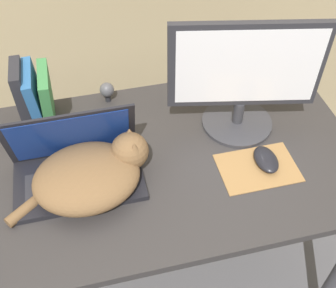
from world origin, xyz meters
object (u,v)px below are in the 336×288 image
(cat, at_px, (92,174))
(computer_mouse, at_px, (266,159))
(laptop, at_px, (77,167))
(external_monitor, at_px, (244,78))
(webcam, at_px, (107,90))
(book_row, at_px, (35,98))

(cat, relative_size, computer_mouse, 3.85)
(laptop, bearing_deg, external_monitor, 11.12)
(computer_mouse, bearing_deg, webcam, 136.63)
(external_monitor, bearing_deg, laptop, -168.88)
(webcam, bearing_deg, laptop, -112.41)
(external_monitor, relative_size, computer_mouse, 4.20)
(external_monitor, bearing_deg, book_row, 165.75)
(computer_mouse, bearing_deg, cat, 176.48)
(laptop, distance_m, cat, 0.07)
(cat, xyz_separation_m, webcam, (0.09, 0.38, -0.01))
(external_monitor, distance_m, book_row, 0.67)
(laptop, xyz_separation_m, external_monitor, (0.54, 0.11, 0.15))
(cat, xyz_separation_m, external_monitor, (0.50, 0.16, 0.13))
(cat, xyz_separation_m, book_row, (-0.14, 0.32, 0.05))
(external_monitor, bearing_deg, cat, -162.58)
(laptop, bearing_deg, webcam, 67.59)
(external_monitor, height_order, webcam, external_monitor)
(laptop, relative_size, webcam, 4.99)
(computer_mouse, bearing_deg, laptop, 171.71)
(book_row, xyz_separation_m, webcam, (0.23, 0.06, -0.06))
(laptop, xyz_separation_m, webcam, (0.13, 0.33, 0.00))
(cat, xyz_separation_m, computer_mouse, (0.53, -0.03, -0.04))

